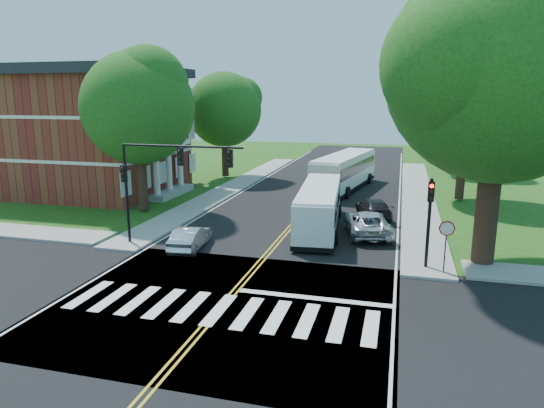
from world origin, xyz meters
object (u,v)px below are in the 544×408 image
(bus_lead, at_px, (319,207))
(bus_follow, at_px, (345,171))
(dark_sedan, at_px, (374,208))
(signal_nw, at_px, (162,171))
(suv, at_px, (367,223))
(signal_ne, at_px, (430,211))
(hatchback, at_px, (190,238))

(bus_lead, xyz_separation_m, bus_follow, (-0.02, 14.00, 0.22))
(bus_lead, xyz_separation_m, dark_sedan, (3.21, 4.06, -0.80))
(signal_nw, distance_m, suv, 12.68)
(signal_nw, bearing_deg, bus_follow, 69.01)
(signal_ne, height_order, suv, signal_ne)
(signal_nw, relative_size, signal_ne, 1.62)
(bus_follow, xyz_separation_m, hatchback, (-6.23, -20.01, -1.04))
(signal_nw, bearing_deg, signal_ne, 0.05)
(bus_lead, bearing_deg, suv, 164.83)
(bus_lead, bearing_deg, signal_nw, 32.77)
(signal_ne, height_order, dark_sedan, signal_ne)
(hatchback, relative_size, dark_sedan, 0.86)
(signal_nw, relative_size, bus_follow, 0.57)
(suv, bearing_deg, signal_ne, 108.10)
(signal_nw, xyz_separation_m, bus_follow, (7.70, 20.07, -2.68))
(signal_ne, distance_m, suv, 6.78)
(suv, bearing_deg, signal_nw, 14.84)
(bus_follow, bearing_deg, hatchback, 82.34)
(signal_ne, distance_m, hatchback, 12.80)
(suv, bearing_deg, bus_follow, -90.15)
(signal_ne, height_order, bus_lead, signal_ne)
(signal_ne, relative_size, hatchback, 1.11)
(suv, bearing_deg, bus_lead, -22.04)
(bus_lead, xyz_separation_m, hatchback, (-6.25, -6.02, -0.82))
(signal_ne, distance_m, bus_follow, 21.08)
(signal_nw, bearing_deg, bus_lead, 38.17)
(signal_nw, distance_m, bus_follow, 21.66)
(signal_nw, height_order, bus_follow, signal_nw)
(bus_lead, bearing_deg, bus_follow, -95.30)
(dark_sedan, bearing_deg, bus_lead, 35.80)
(hatchback, xyz_separation_m, dark_sedan, (9.46, 10.08, 0.02))
(signal_nw, xyz_separation_m, hatchback, (1.47, 0.05, -3.72))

